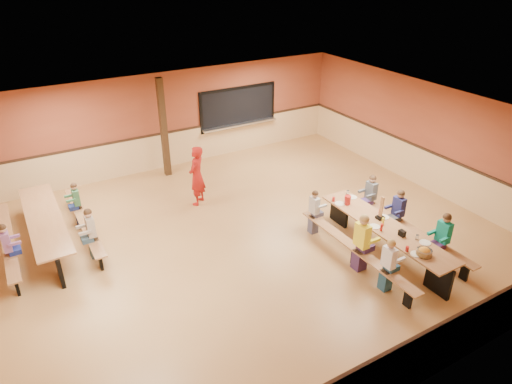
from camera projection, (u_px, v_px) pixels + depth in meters
ground at (241, 241)px, 10.89m from camera, size 12.00×12.00×0.00m
room_envelope at (241, 216)px, 10.56m from camera, size 12.04×10.04×3.02m
kitchen_pass_through at (238, 109)px, 15.14m from camera, size 2.78×0.28×1.38m
structural_post at (164, 128)px, 13.46m from camera, size 0.18×0.18×3.00m
cafeteria_table_main at (384, 234)px, 10.20m from camera, size 1.91×3.70×0.74m
cafeteria_table_second at (46, 225)px, 10.52m from camera, size 1.91×3.70×0.74m
seated_child_white_left at (388, 265)px, 9.08m from camera, size 0.35×0.29×1.18m
seated_adult_yellow at (361, 243)px, 9.65m from camera, size 0.42×0.35×1.32m
seated_child_grey_left at (314, 212)px, 10.98m from camera, size 0.33×0.27×1.13m
seated_child_teal_right at (442, 239)px, 9.85m from camera, size 0.38×0.31×1.24m
seated_child_navy_right at (398, 213)px, 10.85m from camera, size 0.37×0.30×1.21m
seated_child_char_right at (370, 197)px, 11.57m from camera, size 0.37×0.30×1.20m
seated_child_purple_sec at (8, 249)px, 9.59m from camera, size 0.35×0.29×1.17m
seated_child_green_sec at (77, 204)px, 11.35m from camera, size 0.33×0.27×1.12m
seated_child_tan_sec at (92, 234)px, 10.07m from camera, size 0.37×0.30×1.21m
standing_woman at (197, 176)px, 12.16m from camera, size 0.71×0.70×1.66m
punch_pitcher at (348, 200)px, 10.92m from camera, size 0.16×0.16×0.22m
chip_bowl at (424, 252)px, 9.10m from camera, size 0.32×0.32×0.15m
napkin_dispenser at (402, 233)px, 9.72m from camera, size 0.10×0.14×0.13m
condiment_mustard at (383, 221)px, 10.11m from camera, size 0.06×0.06×0.17m
condiment_ketchup at (381, 227)px, 9.90m from camera, size 0.06×0.06×0.17m
table_paddle at (381, 214)px, 10.31m from camera, size 0.16×0.16×0.56m
place_settings at (386, 224)px, 10.07m from camera, size 0.65×3.30×0.11m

